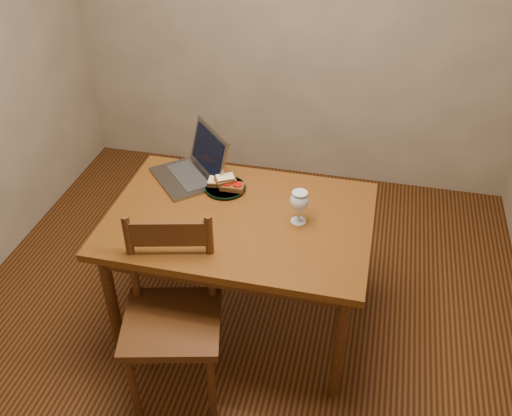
% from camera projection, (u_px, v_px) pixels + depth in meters
% --- Properties ---
extents(floor, '(3.20, 3.20, 0.02)m').
position_uv_depth(floor, '(241.00, 317.00, 3.29)').
color(floor, black).
rests_on(floor, ground).
extents(back_wall, '(3.20, 0.02, 2.60)m').
position_uv_depth(back_wall, '(298.00, 4.00, 3.78)').
color(back_wall, gray).
rests_on(back_wall, floor).
extents(table, '(1.30, 0.90, 0.74)m').
position_uv_depth(table, '(240.00, 230.00, 2.87)').
color(table, '#43220B').
rests_on(table, floor).
extents(chair, '(0.54, 0.52, 0.48)m').
position_uv_depth(chair, '(171.00, 310.00, 2.61)').
color(chair, '#36170B').
rests_on(chair, floor).
extents(plate, '(0.22, 0.22, 0.02)m').
position_uv_depth(plate, '(225.00, 188.00, 3.00)').
color(plate, black).
rests_on(plate, table).
extents(sandwich_cheese, '(0.12, 0.08, 0.04)m').
position_uv_depth(sandwich_cheese, '(219.00, 182.00, 3.00)').
color(sandwich_cheese, '#381E0C').
rests_on(sandwich_cheese, plate).
extents(sandwich_tomato, '(0.12, 0.07, 0.04)m').
position_uv_depth(sandwich_tomato, '(232.00, 186.00, 2.97)').
color(sandwich_tomato, '#381E0C').
rests_on(sandwich_tomato, plate).
extents(sandwich_top, '(0.12, 0.11, 0.03)m').
position_uv_depth(sandwich_top, '(225.00, 180.00, 2.98)').
color(sandwich_top, '#381E0C').
rests_on(sandwich_top, plate).
extents(milk_glass, '(0.09, 0.09, 0.18)m').
position_uv_depth(milk_glass, '(299.00, 207.00, 2.73)').
color(milk_glass, white).
rests_on(milk_glass, table).
extents(laptop, '(0.48, 0.49, 0.26)m').
position_uv_depth(laptop, '(195.00, 165.00, 3.07)').
color(laptop, slate).
rests_on(laptop, table).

